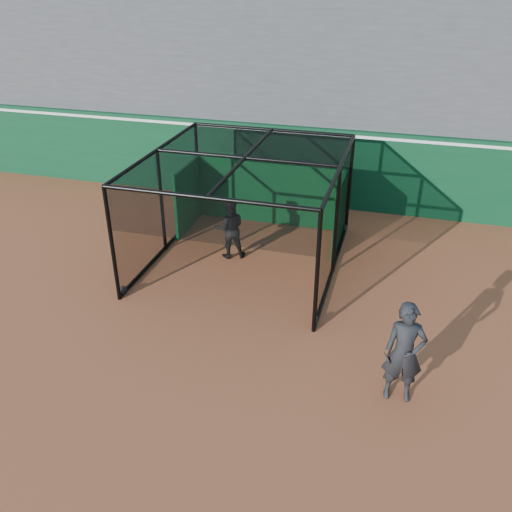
# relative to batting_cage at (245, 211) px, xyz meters

# --- Properties ---
(ground) EXTENTS (120.00, 120.00, 0.00)m
(ground) POSITION_rel_batting_cage_xyz_m (0.53, -4.21, -1.39)
(ground) COLOR #974B2C
(ground) RESTS_ON ground
(outfield_wall) EXTENTS (50.00, 0.50, 2.50)m
(outfield_wall) POSITION_rel_batting_cage_xyz_m (0.53, 4.29, -0.10)
(outfield_wall) COLOR #0B3C1F
(outfield_wall) RESTS_ON ground
(grandstand) EXTENTS (50.00, 7.85, 8.95)m
(grandstand) POSITION_rel_batting_cage_xyz_m (0.53, 8.06, 3.09)
(grandstand) COLOR #4C4C4F
(grandstand) RESTS_ON ground
(batting_cage) EXTENTS (4.66, 5.27, 2.79)m
(batting_cage) POSITION_rel_batting_cage_xyz_m (0.00, 0.00, 0.00)
(batting_cage) COLOR black
(batting_cage) RESTS_ON ground
(batter) EXTENTS (0.96, 0.87, 1.62)m
(batter) POSITION_rel_batting_cage_xyz_m (-0.46, 0.10, -0.58)
(batter) COLOR black
(batter) RESTS_ON ground
(on_deck_player) EXTENTS (0.76, 0.54, 1.94)m
(on_deck_player) POSITION_rel_batting_cage_xyz_m (4.09, -4.14, -0.42)
(on_deck_player) COLOR black
(on_deck_player) RESTS_ON ground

